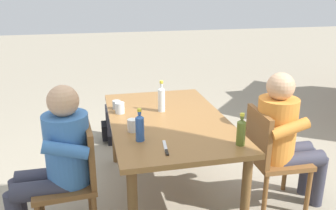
{
  "coord_description": "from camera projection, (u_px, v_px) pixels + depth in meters",
  "views": [
    {
      "loc": [
        2.76,
        -0.63,
        1.82
      ],
      "look_at": [
        0.0,
        0.0,
        0.86
      ],
      "focal_mm": 37.8,
      "sensor_mm": 36.0,
      "label": 1
    }
  ],
  "objects": [
    {
      "name": "cup_white",
      "position": [
        132.0,
        125.0,
        2.74
      ],
      "size": [
        0.08,
        0.08,
        0.1
      ],
      "primitive_type": "cylinder",
      "color": "white",
      "rests_on": "dining_table"
    },
    {
      "name": "cup_steel",
      "position": [
        117.0,
        105.0,
        3.24
      ],
      "size": [
        0.08,
        0.08,
        0.08
      ],
      "primitive_type": "cylinder",
      "color": "#B2B7BC",
      "rests_on": "dining_table"
    },
    {
      "name": "bottle_blue",
      "position": [
        140.0,
        127.0,
        2.56
      ],
      "size": [
        0.06,
        0.06,
        0.25
      ],
      "color": "#2D56A3",
      "rests_on": "dining_table"
    },
    {
      "name": "chair_far_right",
      "position": [
        270.0,
        154.0,
        2.94
      ],
      "size": [
        0.46,
        0.46,
        0.87
      ],
      "color": "brown",
      "rests_on": "ground_plane"
    },
    {
      "name": "chair_near_right",
      "position": [
        75.0,
        175.0,
        2.61
      ],
      "size": [
        0.47,
        0.47,
        0.87
      ],
      "color": "brown",
      "rests_on": "ground_plane"
    },
    {
      "name": "dining_table",
      "position": [
        168.0,
        127.0,
        3.05
      ],
      "size": [
        1.62,
        0.98,
        0.74
      ],
      "color": "olive",
      "rests_on": "ground_plane"
    },
    {
      "name": "person_in_white_shirt",
      "position": [
        57.0,
        157.0,
        2.53
      ],
      "size": [
        0.47,
        0.61,
        1.18
      ],
      "color": "#3D70B2",
      "rests_on": "ground_plane"
    },
    {
      "name": "person_in_plaid_shirt",
      "position": [
        284.0,
        134.0,
        2.9
      ],
      "size": [
        0.47,
        0.61,
        1.18
      ],
      "color": "orange",
      "rests_on": "ground_plane"
    },
    {
      "name": "ground_plane",
      "position": [
        168.0,
        193.0,
        3.26
      ],
      "size": [
        24.0,
        24.0,
        0.0
      ],
      "primitive_type": "plane",
      "color": "gray"
    },
    {
      "name": "backpack_by_far_side",
      "position": [
        112.0,
        125.0,
        4.3
      ],
      "size": [
        0.31,
        0.22,
        0.43
      ],
      "color": "black",
      "rests_on": "ground_plane"
    },
    {
      "name": "table_knife",
      "position": [
        166.0,
        149.0,
        2.45
      ],
      "size": [
        0.24,
        0.05,
        0.01
      ],
      "color": "silver",
      "rests_on": "dining_table"
    },
    {
      "name": "bottle_olive",
      "position": [
        241.0,
        131.0,
        2.49
      ],
      "size": [
        0.06,
        0.06,
        0.24
      ],
      "color": "#566623",
      "rests_on": "dining_table"
    },
    {
      "name": "bottle_clear",
      "position": [
        161.0,
        98.0,
        3.16
      ],
      "size": [
        0.06,
        0.06,
        0.28
      ],
      "color": "white",
      "rests_on": "dining_table"
    },
    {
      "name": "cup_glass",
      "position": [
        120.0,
        108.0,
        3.13
      ],
      "size": [
        0.08,
        0.08,
        0.1
      ],
      "primitive_type": "cylinder",
      "color": "silver",
      "rests_on": "dining_table"
    }
  ]
}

